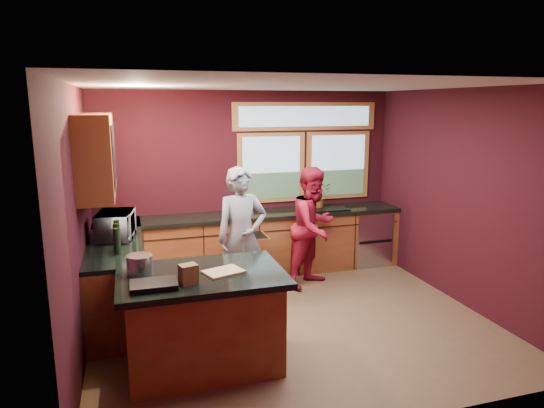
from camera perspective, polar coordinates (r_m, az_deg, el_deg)
name	(u,v)px	position (r m, az deg, el deg)	size (l,w,h in m)	color
floor	(291,320)	(5.88, 2.27, -13.53)	(4.50, 4.50, 0.00)	brown
room_shell	(233,167)	(5.51, -4.57, 4.30)	(4.52, 4.02, 2.71)	black
back_counter	(267,243)	(7.29, -0.56, -4.56)	(4.50, 0.64, 0.93)	maroon
left_counter	(117,276)	(6.22, -17.82, -8.01)	(0.64, 2.30, 0.93)	maroon
island	(203,319)	(4.82, -8.14, -13.27)	(1.55, 1.05, 0.95)	maroon
person_grey	(242,238)	(6.03, -3.58, -3.97)	(0.64, 0.42, 1.76)	slate
person_red	(314,227)	(6.74, 4.93, -2.69)	(0.81, 0.63, 1.67)	maroon
microwave	(116,225)	(6.05, -17.91, -2.40)	(0.58, 0.39, 0.32)	#999999
potted_plant	(319,195)	(7.45, 5.51, 1.01)	(0.36, 0.31, 0.40)	#999999
paper_towel	(249,204)	(7.07, -2.74, -0.02)	(0.12, 0.12, 0.28)	white
cutting_board	(223,272)	(4.63, -5.74, -7.93)	(0.35, 0.25, 0.02)	tan
stock_pot	(140,264)	(4.72, -15.28, -6.88)	(0.24, 0.24, 0.18)	#B3B4B8
paper_bag	(188,274)	(4.36, -9.81, -8.16)	(0.15, 0.12, 0.18)	brown
black_tray	(154,285)	(4.37, -13.74, -9.23)	(0.40, 0.28, 0.05)	black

